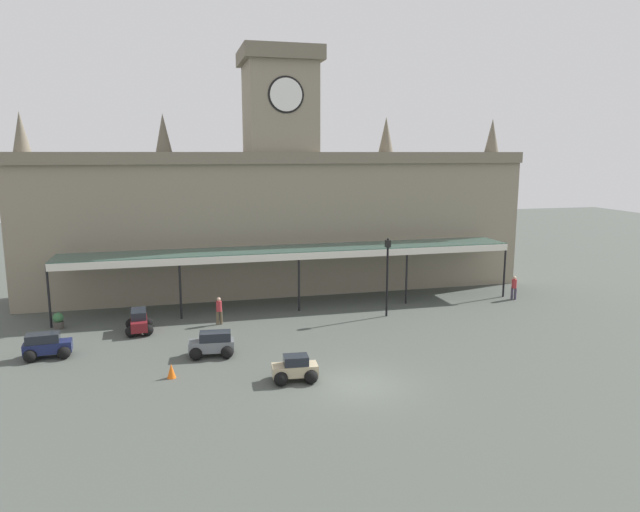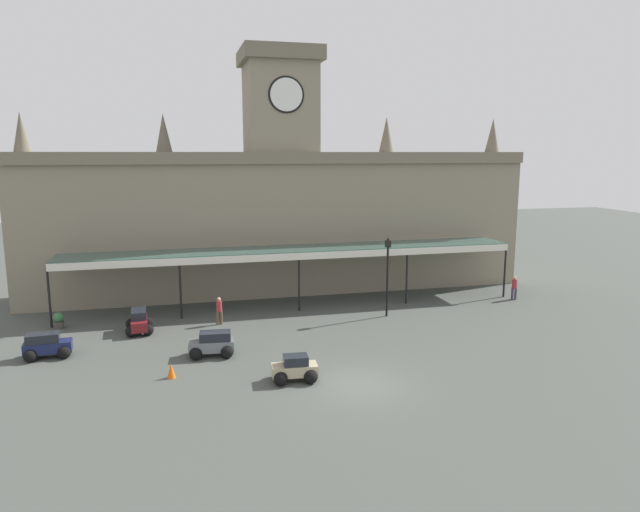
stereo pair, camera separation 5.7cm
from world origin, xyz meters
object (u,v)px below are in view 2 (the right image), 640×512
Objects in this scene: car_grey_estate at (212,345)px; car_navy_estate at (47,347)px; pedestrian_beside_cars at (219,310)px; victorian_lamppost at (388,268)px; traffic_cone at (171,371)px; planter_forecourt_centre at (59,320)px; pedestrian_near_entrance at (514,287)px; car_beige_sedan at (295,370)px; car_maroon_estate at (139,323)px.

car_grey_estate and car_navy_estate have the same top height.
victorian_lamppost is (10.38, -0.80, 2.19)m from pedestrian_beside_cars.
car_grey_estate is at bearing -12.69° from car_navy_estate.
planter_forecourt_centre reaches higher than traffic_cone.
pedestrian_near_entrance is at bearing 20.74° from traffic_cone.
car_grey_estate is at bearing -98.05° from pedestrian_beside_cars.
traffic_cone is (-2.02, -2.46, -0.22)m from car_grey_estate.
pedestrian_beside_cars is 1.74× the size of planter_forecourt_centre.
car_navy_estate reaches higher than car_beige_sedan.
pedestrian_near_entrance reaches higher than traffic_cone.
car_maroon_estate is at bearing 127.06° from car_grey_estate.
car_beige_sedan is 1.26× the size of pedestrian_near_entrance.
pedestrian_near_entrance is at bearing 30.51° from car_beige_sedan.
pedestrian_near_entrance is at bearing -1.08° from planter_forecourt_centre.
car_maroon_estate is (4.26, 3.23, 0.00)m from car_navy_estate.
pedestrian_beside_cars is at bearing 4.82° from car_maroon_estate.
victorian_lamppost is (11.15, 4.64, 2.53)m from car_grey_estate.
victorian_lamppost reaches higher than traffic_cone.
car_grey_estate is 3.19m from traffic_cone.
traffic_cone is (-2.79, -7.90, -0.57)m from pedestrian_beside_cars.
planter_forecourt_centre is (-29.78, 0.56, -0.42)m from pedestrian_near_entrance.
car_beige_sedan is 2.20× the size of planter_forecourt_centre.
planter_forecourt_centre is (-8.45, 6.95, -0.07)m from car_grey_estate.
car_navy_estate is 0.46× the size of victorian_lamppost.
pedestrian_near_entrance reaches higher than car_maroon_estate.
pedestrian_near_entrance reaches higher than planter_forecourt_centre.
pedestrian_beside_cars is (-2.63, 9.62, 0.41)m from car_beige_sedan.
car_navy_estate is 3.39× the size of traffic_cone.
car_maroon_estate is 4.62m from pedestrian_beside_cars.
planter_forecourt_centre is (-4.64, 1.89, -0.07)m from car_maroon_estate.
car_maroon_estate is 0.46× the size of victorian_lamppost.
victorian_lamppost is at bearing -6.70° from planter_forecourt_centre.
victorian_lamppost is 15.22m from traffic_cone.
car_maroon_estate is 2.40× the size of planter_forecourt_centre.
pedestrian_beside_cars reaches higher than car_navy_estate.
planter_forecourt_centre is at bearing 140.60° from car_grey_estate.
victorian_lamppost is at bearing -1.58° from car_maroon_estate.
victorian_lamppost reaches higher than planter_forecourt_centre.
car_navy_estate reaches higher than traffic_cone.
car_maroon_estate is 25.18m from pedestrian_near_entrance.
traffic_cone is at bearing -151.68° from victorian_lamppost.
victorian_lamppost is (19.23, 2.82, 2.53)m from car_navy_estate.
car_navy_estate is at bearing -171.65° from victorian_lamppost.
pedestrian_beside_cars is 10.64m from victorian_lamppost.
victorian_lamppost reaches higher than pedestrian_near_entrance.
car_beige_sedan is 16.26m from planter_forecourt_centre.
pedestrian_beside_cars is (8.85, 3.62, 0.34)m from car_navy_estate.
planter_forecourt_centre is (-9.22, 1.50, -0.42)m from pedestrian_beside_cars.
pedestrian_near_entrance is 10.55m from victorian_lamppost.
car_maroon_estate is 5.01m from planter_forecourt_centre.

